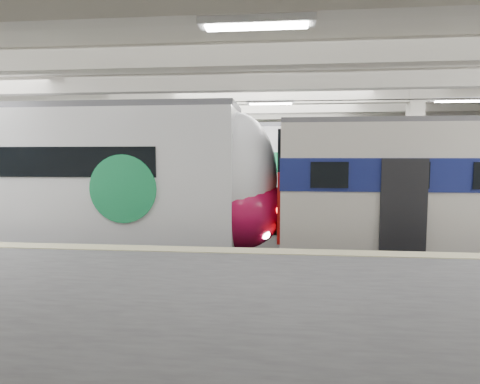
# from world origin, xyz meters

# --- Properties ---
(station_hall) EXTENTS (36.00, 24.00, 5.75)m
(station_hall) POSITION_xyz_m (0.00, -1.74, 3.24)
(station_hall) COLOR black
(station_hall) RESTS_ON ground
(modern_emu) EXTENTS (14.47, 2.99, 4.64)m
(modern_emu) POSITION_xyz_m (-6.17, -0.00, 2.28)
(modern_emu) COLOR white
(modern_emu) RESTS_ON ground
(far_train) EXTENTS (14.08, 3.00, 4.48)m
(far_train) POSITION_xyz_m (-6.24, 5.50, 2.32)
(far_train) COLOR white
(far_train) RESTS_ON ground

